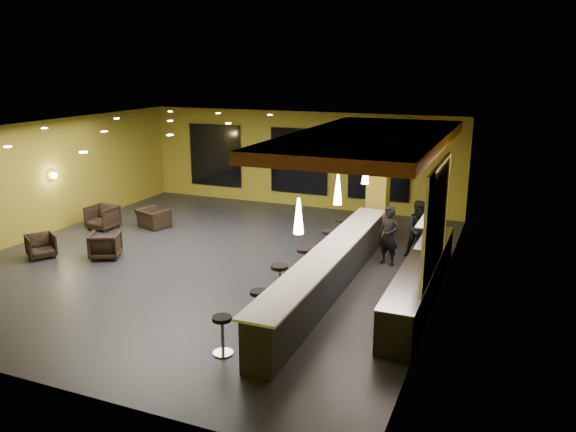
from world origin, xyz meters
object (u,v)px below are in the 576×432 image
at_px(bar_stool_5, 340,228).
at_px(bar_stool_4, 329,241).
at_px(prep_counter, 421,280).
at_px(bar_counter, 330,272).
at_px(pendant_1, 338,190).
at_px(armchair_d, 153,218).
at_px(staff_a, 389,236).
at_px(bar_stool_1, 259,303).
at_px(pendant_0, 299,216).
at_px(bar_stool_2, 279,278).
at_px(pendant_2, 366,171).
at_px(bar_stool_3, 304,259).
at_px(armchair_c, 103,217).
at_px(armchair_a, 41,246).
at_px(armchair_b, 105,245).
at_px(staff_b, 419,229).
at_px(bar_stool_0, 222,330).
at_px(column, 378,182).
at_px(staff_c, 424,229).

bearing_deg(bar_stool_5, bar_stool_4, -85.37).
bearing_deg(prep_counter, bar_counter, -165.96).
height_order(pendant_1, armchair_d, pendant_1).
bearing_deg(staff_a, bar_stool_1, -91.49).
height_order(pendant_0, bar_stool_2, pendant_0).
bearing_deg(bar_stool_5, pendant_2, -32.71).
bearing_deg(bar_stool_4, prep_counter, -30.53).
xyz_separation_m(bar_stool_1, bar_stool_3, (-0.05, 2.73, 0.03)).
height_order(armchair_c, armchair_d, armchair_c).
xyz_separation_m(pendant_1, armchair_c, (-8.39, 1.72, -1.96)).
bearing_deg(armchair_a, bar_counter, -53.11).
distance_m(bar_counter, armchair_b, 6.44).
bearing_deg(staff_a, staff_b, 72.12).
relative_size(pendant_0, armchair_a, 0.98).
bearing_deg(staff_b, bar_stool_2, -138.95).
bearing_deg(bar_counter, bar_stool_2, -139.42).
height_order(armchair_a, bar_stool_2, bar_stool_2).
bearing_deg(bar_stool_4, bar_stool_5, 94.63).
bearing_deg(bar_stool_0, bar_stool_4, 87.94).
xyz_separation_m(armchair_c, bar_stool_4, (7.68, -0.12, 0.16)).
bearing_deg(armchair_d, prep_counter, -176.67).
height_order(armchair_a, bar_stool_4, bar_stool_4).
relative_size(pendant_1, bar_stool_4, 0.82).
xyz_separation_m(staff_b, bar_stool_4, (-2.19, -1.19, -0.25)).
xyz_separation_m(bar_stool_1, bar_stool_2, (-0.12, 1.34, 0.05)).
xyz_separation_m(staff_a, bar_stool_5, (-1.66, 1.12, -0.29)).
bearing_deg(bar_stool_2, pendant_2, 76.34).
distance_m(column, bar_stool_5, 1.84).
height_order(armchair_c, bar_stool_5, bar_stool_5).
distance_m(staff_a, bar_stool_0, 6.13).
bearing_deg(bar_stool_0, staff_a, 73.44).
relative_size(staff_a, staff_b, 0.99).
bearing_deg(staff_a, pendant_1, -95.38).
bearing_deg(armchair_d, staff_c, -158.51).
bearing_deg(bar_stool_1, pendant_0, 9.42).
bearing_deg(armchair_d, staff_a, -165.42).
relative_size(bar_stool_0, bar_stool_4, 0.87).
relative_size(pendant_1, armchair_d, 0.73).
xyz_separation_m(column, armchair_a, (-8.09, -5.25, -1.42)).
distance_m(pendant_1, bar_stool_3, 2.04).
relative_size(bar_counter, bar_stool_0, 10.80).
distance_m(prep_counter, pendant_1, 2.77).
bearing_deg(armchair_b, bar_stool_4, 173.83).
relative_size(column, bar_stool_4, 4.12).
height_order(column, pendant_0, column).
relative_size(bar_stool_1, bar_stool_5, 0.94).
bearing_deg(bar_counter, bar_stool_0, -104.69).
relative_size(pendant_2, armchair_c, 0.83).
bearing_deg(armchair_c, bar_stool_2, -18.49).
relative_size(bar_counter, armchair_a, 11.15).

